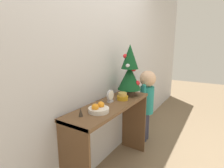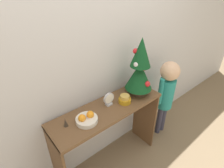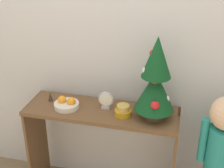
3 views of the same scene
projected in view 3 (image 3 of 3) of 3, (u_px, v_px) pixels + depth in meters
The scene contains 8 objects.
back_wall at pixel (109, 42), 2.29m from camera, with size 7.00×0.05×2.50m, color silver.
console_table at pixel (102, 132), 2.37m from camera, with size 1.14×0.36×0.80m.
mini_tree at pixel (155, 81), 2.07m from camera, with size 0.27×0.27×0.59m.
fruit_bowl at pixel (67, 104), 2.30m from camera, with size 0.18×0.18×0.09m.
singing_bowl at pixel (123, 111), 2.20m from camera, with size 0.12×0.12×0.08m.
desk_clock at pixel (106, 101), 2.28m from camera, with size 0.11×0.04×0.13m.
figurine at pixel (50, 96), 2.39m from camera, with size 0.04×0.04×0.08m.
child_figure at pixel (222, 144), 2.10m from camera, with size 0.30×0.23×1.04m.
Camera 3 is at (0.54, -1.72, 1.98)m, focal length 50.00 mm.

